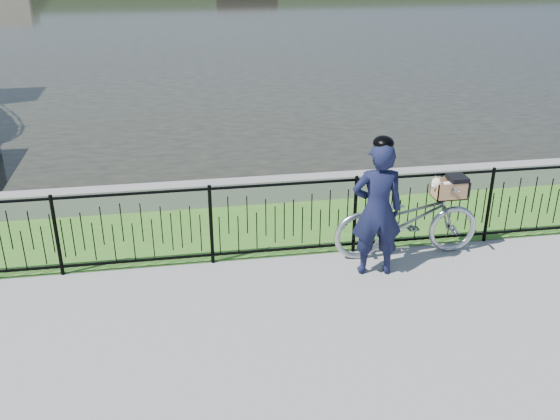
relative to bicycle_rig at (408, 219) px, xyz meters
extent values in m
plane|color=gray|center=(-1.70, -1.40, -0.55)|extent=(120.00, 120.00, 0.00)
cube|color=#3E7524|center=(-1.70, 1.20, -0.55)|extent=(60.00, 2.00, 0.01)
plane|color=#28281F|center=(-1.70, 31.60, -0.55)|extent=(120.00, 120.00, 0.00)
cube|color=gray|center=(-1.70, 2.20, -0.35)|extent=(60.00, 0.30, 0.40)
imported|color=#A7ACB3|center=(-0.01, 0.00, -0.01)|extent=(2.06, 0.72, 1.08)
cube|color=black|center=(0.56, 0.00, 0.29)|extent=(0.38, 0.18, 0.02)
cube|color=#A0724A|center=(0.56, 0.00, 0.29)|extent=(0.44, 0.27, 0.01)
cube|color=#A0724A|center=(0.56, 0.13, 0.41)|extent=(0.44, 0.02, 0.25)
cube|color=#A0724A|center=(0.56, -0.13, 0.41)|extent=(0.44, 0.02, 0.25)
cube|color=#A0724A|center=(0.78, 0.00, 0.41)|extent=(0.01, 0.27, 0.25)
cube|color=#A0724A|center=(0.35, 0.00, 0.41)|extent=(0.01, 0.27, 0.25)
cube|color=black|center=(0.66, 0.00, 0.56)|extent=(0.24, 0.28, 0.06)
cube|color=black|center=(0.79, 0.00, 0.43)|extent=(0.02, 0.28, 0.20)
ellipsoid|color=silver|center=(0.54, 0.00, 0.42)|extent=(0.31, 0.22, 0.20)
sphere|color=silver|center=(0.36, -0.02, 0.51)|extent=(0.15, 0.15, 0.15)
sphere|color=silver|center=(0.31, -0.04, 0.48)|extent=(0.07, 0.07, 0.07)
sphere|color=black|center=(0.29, -0.05, 0.48)|extent=(0.02, 0.02, 0.02)
cone|color=olive|center=(0.36, 0.04, 0.57)|extent=(0.06, 0.08, 0.08)
cone|color=olive|center=(0.38, -0.06, 0.57)|extent=(0.06, 0.08, 0.08)
imported|color=black|center=(-0.59, -0.40, 0.36)|extent=(0.71, 0.51, 1.82)
ellipsoid|color=black|center=(-0.59, -0.40, 1.25)|extent=(0.26, 0.29, 0.18)
camera|label=1|loc=(-3.03, -7.41, 3.65)|focal=40.00mm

